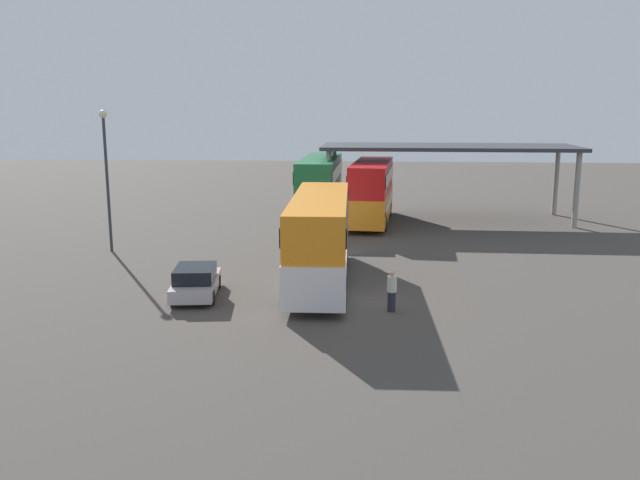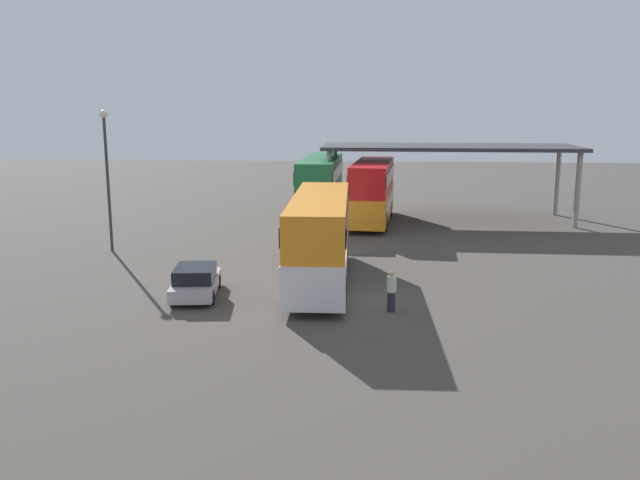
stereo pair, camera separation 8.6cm
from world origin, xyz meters
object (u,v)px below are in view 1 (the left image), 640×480
double_decker_main (320,236)px  pedestrian_waiting (392,291)px  double_decker_mid_row (372,190)px  lamppost_tall (106,164)px  double_decker_near_canopy (320,186)px  parked_hatchback (196,281)px

double_decker_main → pedestrian_waiting: (3.15, -4.11, -1.37)m
double_decker_mid_row → lamppost_tall: (-14.54, -10.15, 2.57)m
lamppost_tall → double_decker_near_canopy: bearing=46.6°
double_decker_near_canopy → pedestrian_waiting: bearing=-167.4°
double_decker_main → double_decker_near_canopy: 17.33m
double_decker_mid_row → pedestrian_waiting: (0.75, -20.04, -1.49)m
double_decker_near_canopy → lamppost_tall: lamppost_tall is taller
double_decker_near_canopy → double_decker_mid_row: double_decker_near_canopy is taller
parked_hatchback → double_decker_mid_row: bearing=-29.0°
parked_hatchback → pedestrian_waiting: pedestrian_waiting is taller
double_decker_near_canopy → lamppost_tall: size_ratio=1.41×
double_decker_mid_row → pedestrian_waiting: bearing=-173.2°
double_decker_main → double_decker_near_canopy: (-1.28, 17.28, 0.19)m
double_decker_near_canopy → double_decker_mid_row: 3.91m
parked_hatchback → lamppost_tall: 11.80m
double_decker_main → double_decker_near_canopy: size_ratio=1.03×
double_decker_mid_row → lamppost_tall: size_ratio=1.31×
pedestrian_waiting → lamppost_tall: bearing=-101.3°
double_decker_main → pedestrian_waiting: bearing=-144.0°
parked_hatchback → double_decker_mid_row: (7.50, 18.62, 1.65)m
lamppost_tall → pedestrian_waiting: bearing=-32.9°
double_decker_mid_row → parked_hatchback: bearing=162.7°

